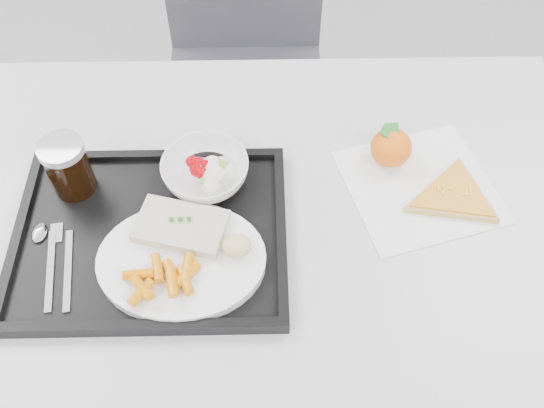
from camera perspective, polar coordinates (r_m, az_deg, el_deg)
name	(u,v)px	position (r m, az deg, el deg)	size (l,w,h in m)	color
table	(262,235)	(1.10, -0.98, -2.98)	(1.20, 0.80, 0.75)	silver
chair	(245,50)	(1.67, -2.58, 14.26)	(0.42, 0.42, 0.93)	#39383F
tray	(151,236)	(1.03, -11.30, -2.98)	(0.45, 0.35, 0.03)	black
dinner_plate	(182,260)	(0.98, -8.50, -5.28)	(0.27, 0.27, 0.02)	white
fish_fillet	(181,226)	(0.99, -8.56, -2.07)	(0.16, 0.12, 0.03)	beige
bread_roll	(237,246)	(0.96, -3.31, -3.94)	(0.06, 0.06, 0.03)	tan
salad_bowl	(205,171)	(1.06, -6.28, 3.06)	(0.15, 0.15, 0.05)	white
cola_glass	(68,166)	(1.08, -18.66, 3.40)	(0.08, 0.08, 0.11)	black
cutlery	(52,254)	(1.04, -19.97, -4.44)	(0.09, 0.17, 0.01)	silver
napkin	(420,186)	(1.11, 13.73, 1.63)	(0.31, 0.30, 0.00)	white
tangerine	(391,147)	(1.12, 11.14, 5.26)	(0.10, 0.10, 0.07)	#DE5D0C
pizza_slice	(454,196)	(1.10, 16.72, 0.74)	(0.24, 0.24, 0.02)	tan
carrot_pile	(165,278)	(0.94, -10.06, -6.85)	(0.12, 0.09, 0.02)	orange
salad_contents	(208,172)	(1.05, -6.04, 3.05)	(0.08, 0.08, 0.03)	#A50006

